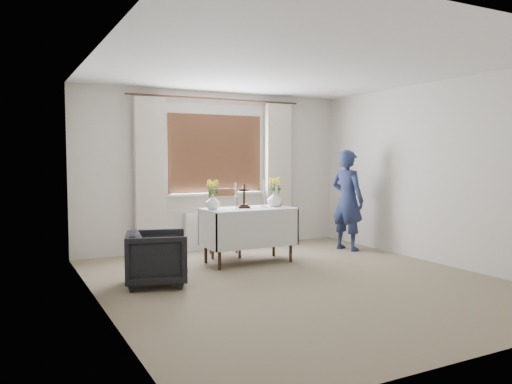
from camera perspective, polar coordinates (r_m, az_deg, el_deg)
ground at (r=6.00m, az=4.89°, el=-10.15°), size 5.00×5.00×0.00m
altar_table at (r=6.94m, az=-0.87°, el=-4.98°), size 1.24×0.64×0.76m
wooden_chair at (r=7.40m, az=-3.59°, el=-3.49°), size 0.58×0.58×1.00m
armchair at (r=5.86m, az=-11.25°, el=-7.42°), size 0.84×0.83×0.62m
person at (r=7.98m, az=10.40°, el=-0.91°), size 0.51×0.65×1.58m
radiator at (r=8.05m, az=-4.39°, el=-4.33°), size 1.10×0.10×0.60m
wooden_cross at (r=6.88m, az=-1.39°, el=-0.47°), size 0.18×0.14×0.33m
candlestick_left at (r=6.77m, az=-2.33°, el=-0.43°), size 0.10×0.10×0.36m
candlestick_right at (r=6.98m, az=0.91°, el=-0.19°), size 0.14×0.14×0.39m
flower_vase_left at (r=6.71m, az=-4.99°, el=-1.14°), size 0.24×0.24×0.20m
flower_vase_right at (r=7.09m, az=2.12°, el=-0.81°), size 0.26×0.26×0.22m
wicker_basket at (r=7.27m, az=2.27°, el=-1.29°), size 0.22×0.22×0.07m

